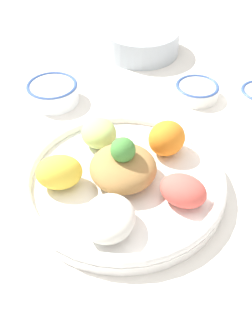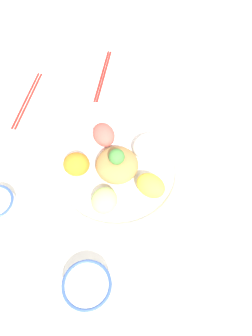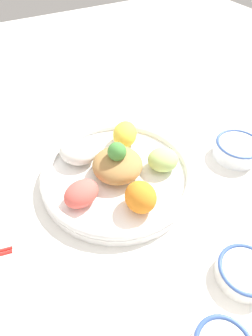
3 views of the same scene
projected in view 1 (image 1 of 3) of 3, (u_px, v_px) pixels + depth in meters
ground_plane at (141, 180)px, 0.69m from camera, size 2.40×2.40×0.00m
salad_platter at (123, 177)px, 0.66m from camera, size 0.35×0.35×0.11m
sauce_bowl_red at (53, 92)px, 0.85m from camera, size 0.11×0.11×0.04m
rice_bowl_blue at (197, 90)px, 0.87m from camera, size 0.10×0.10×0.03m
side_serving_bowl at (141, 39)px, 1.00m from camera, size 0.19×0.19×0.06m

